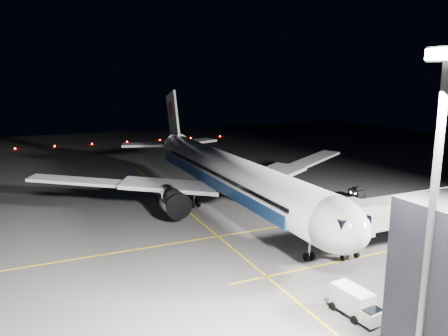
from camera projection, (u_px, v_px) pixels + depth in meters
ground at (228, 208)px, 64.63m from camera, size 200.00×200.00×0.00m
guide_line_main at (261, 229)px, 55.69m from camera, size 0.25×80.00×0.01m
guide_line_cross at (190, 213)px, 62.23m from camera, size 70.00×0.25×0.01m
guide_line_side at (391, 251)px, 48.97m from camera, size 0.25×40.00×0.01m
airliner at (225, 173)px, 64.53m from camera, size 61.48×54.22×16.64m
jet_bridge at (446, 203)px, 51.24m from camera, size 3.60×34.40×6.30m
floodlight_mast_south at (433, 202)px, 23.95m from camera, size 2.40×0.67×20.70m
taxiway_lights at (127, 142)px, 128.91m from camera, size 0.44×60.44×0.44m
service_truck at (356, 303)px, 35.31m from camera, size 4.62×2.32×2.28m
baggage_tug at (356, 192)px, 70.68m from camera, size 2.47×2.07×1.67m
safety_cone_a at (256, 205)px, 65.11m from camera, size 0.43×0.43×0.64m
safety_cone_b at (282, 208)px, 63.71m from camera, size 0.38×0.38×0.57m
safety_cone_c at (253, 198)px, 69.15m from camera, size 0.45×0.45×0.68m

